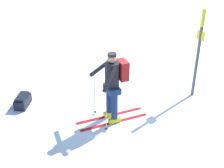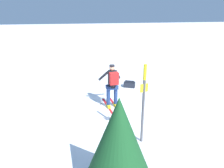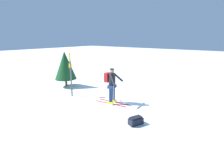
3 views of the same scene
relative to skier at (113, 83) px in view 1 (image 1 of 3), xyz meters
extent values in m
plane|color=white|center=(0.36, -0.37, -1.00)|extent=(80.00, 80.00, 0.00)
cube|color=red|center=(-0.15, 0.01, -1.00)|extent=(0.32, 1.71, 0.01)
cube|color=yellow|center=(-0.15, 0.01, -0.93)|extent=(0.15, 0.31, 0.12)
cylinder|color=navy|center=(-0.15, 0.01, -0.51)|extent=(0.15, 0.15, 0.72)
cube|color=red|center=(0.14, 0.05, -1.00)|extent=(0.32, 1.71, 0.01)
cube|color=yellow|center=(0.14, 0.05, -0.93)|extent=(0.15, 0.31, 0.12)
cylinder|color=navy|center=(0.14, 0.05, -0.51)|extent=(0.15, 0.15, 0.72)
cube|color=navy|center=(0.00, 0.03, -0.15)|extent=(0.48, 0.34, 0.14)
cylinder|color=black|center=(0.00, 0.03, 0.18)|extent=(0.33, 0.33, 0.66)
sphere|color=tan|center=(0.00, 0.03, 0.61)|extent=(0.21, 0.21, 0.21)
cylinder|color=black|center=(0.00, 0.03, 0.70)|extent=(0.20, 0.20, 0.06)
cube|color=maroon|center=(0.03, -0.23, 0.28)|extent=(0.35, 0.24, 0.46)
cylinder|color=#B2B7BC|center=(-0.41, 0.28, -0.43)|extent=(0.02, 0.02, 1.15)
cylinder|color=black|center=(-0.41, 0.28, -0.94)|extent=(0.07, 0.07, 0.01)
cylinder|color=black|center=(-0.31, 0.17, 0.27)|extent=(0.41, 0.43, 0.47)
cylinder|color=#B2B7BC|center=(0.32, 0.38, -0.43)|extent=(0.02, 0.02, 1.15)
cylinder|color=black|center=(0.32, 0.38, -0.94)|extent=(0.07, 0.07, 0.01)
cylinder|color=black|center=(0.25, 0.25, 0.27)|extent=(0.31, 0.49, 0.47)
cube|color=black|center=(1.18, 2.09, -0.88)|extent=(0.61, 0.47, 0.25)
cube|color=black|center=(1.18, 2.09, -0.73)|extent=(0.51, 0.38, 0.06)
cylinder|color=#4C4C51|center=(0.52, -2.40, 0.19)|extent=(0.08, 0.08, 2.38)
cylinder|color=yellow|center=(0.52, -2.40, 1.16)|extent=(0.09, 0.09, 0.43)
cube|color=yellow|center=(0.52, -2.40, 0.71)|extent=(0.24, 0.09, 0.24)
camera|label=1|loc=(-5.97, 1.66, 3.42)|focal=50.00mm
camera|label=2|loc=(-1.19, -7.77, 2.87)|focal=35.00mm
camera|label=3|loc=(6.42, 5.06, 2.19)|focal=28.00mm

